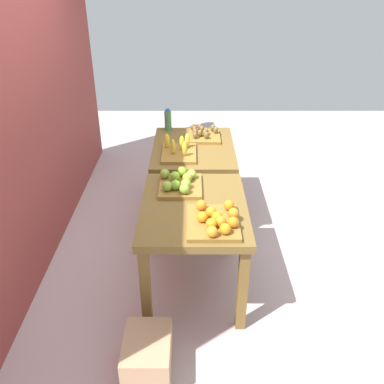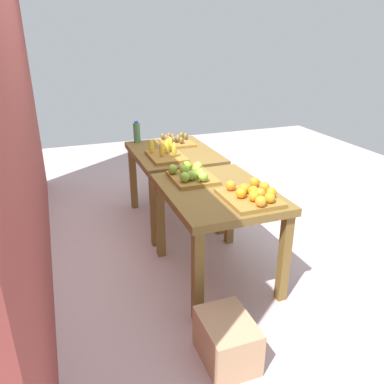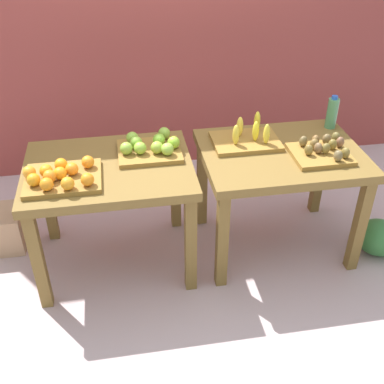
% 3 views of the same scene
% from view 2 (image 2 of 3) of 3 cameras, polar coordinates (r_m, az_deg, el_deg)
% --- Properties ---
extents(ground_plane, '(8.00, 8.00, 0.00)m').
position_cam_2_polar(ground_plane, '(3.75, 0.04, -7.59)').
color(ground_plane, '#BFA6A8').
extents(back_wall, '(4.40, 0.12, 3.00)m').
position_cam_2_polar(back_wall, '(3.07, -25.00, 13.38)').
color(back_wall, brown).
rests_on(back_wall, ground_plane).
extents(display_table_left, '(1.04, 0.80, 0.77)m').
position_cam_2_polar(display_table_left, '(2.99, 3.79, -1.66)').
color(display_table_left, brown).
rests_on(display_table_left, ground_plane).
extents(display_table_right, '(1.04, 0.80, 0.77)m').
position_cam_2_polar(display_table_right, '(3.97, -2.78, 4.56)').
color(display_table_right, brown).
rests_on(display_table_right, ground_plane).
extents(orange_bin, '(0.45, 0.36, 0.11)m').
position_cam_2_polar(orange_bin, '(2.77, 8.92, -0.40)').
color(orange_bin, olive).
rests_on(orange_bin, display_table_left).
extents(apple_bin, '(0.41, 0.35, 0.11)m').
position_cam_2_polar(apple_bin, '(3.12, -0.05, 2.64)').
color(apple_bin, olive).
rests_on(apple_bin, display_table_left).
extents(banana_crate, '(0.44, 0.32, 0.17)m').
position_cam_2_polar(banana_crate, '(3.70, -3.90, 5.67)').
color(banana_crate, olive).
rests_on(banana_crate, display_table_right).
extents(kiwi_bin, '(0.36, 0.32, 0.10)m').
position_cam_2_polar(kiwi_bin, '(4.16, -2.41, 7.59)').
color(kiwi_bin, olive).
rests_on(kiwi_bin, display_table_right).
extents(water_bottle, '(0.08, 0.08, 0.24)m').
position_cam_2_polar(water_bottle, '(4.25, -8.20, 8.74)').
color(water_bottle, '#4C8C59').
rests_on(water_bottle, display_table_right).
extents(watermelon_pile, '(0.71, 0.42, 0.27)m').
position_cam_2_polar(watermelon_pile, '(4.97, -2.96, 1.80)').
color(watermelon_pile, '#326E3B').
rests_on(watermelon_pile, ground_plane).
extents(cardboard_produce_box, '(0.40, 0.30, 0.29)m').
position_cam_2_polar(cardboard_produce_box, '(2.52, 5.20, -21.09)').
color(cardboard_produce_box, tan).
rests_on(cardboard_produce_box, ground_plane).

